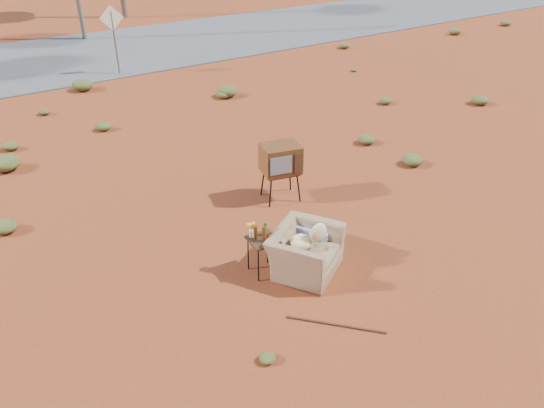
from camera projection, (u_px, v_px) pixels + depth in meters
ground at (294, 278)px, 8.25m from camera, size 140.00×140.00×0.00m
highway at (50, 60)px, 19.01m from camera, size 140.00×7.00×0.04m
armchair at (306, 243)px, 8.29m from camera, size 1.41×1.36×0.95m
tv_unit at (281, 160)px, 9.99m from camera, size 0.81×0.71×1.13m
side_table at (260, 237)px, 8.08m from camera, size 0.47×0.47×0.89m
rusty_bar at (336, 325)px, 7.33m from camera, size 0.97×1.04×0.04m
road_sign at (113, 28)px, 16.83m from camera, size 0.78×0.06×2.19m
scrub_patch at (137, 176)px, 10.95m from camera, size 17.49×8.07×0.33m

